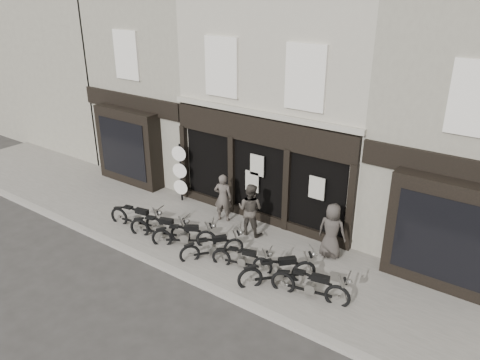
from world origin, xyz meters
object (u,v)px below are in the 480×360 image
Objects in this scene: motorcycle_0 at (137,219)px; man_right at (332,231)px; motorcycle_2 at (185,237)px; motorcycle_4 at (243,261)px; motorcycle_3 at (213,249)px; man_centre at (250,209)px; motorcycle_5 at (278,273)px; motorcycle_6 at (311,288)px; man_left at (223,198)px; advert_sign_post at (180,175)px; motorcycle_1 at (160,230)px.

motorcycle_0 is 6.70m from man_right.
motorcycle_2 is 2.29m from motorcycle_4.
motorcycle_3 is 0.96× the size of man_centre.
motorcycle_5 is 0.85× the size of motorcycle_6.
man_right is at bearing 177.34° from man_centre.
man_centre reaches higher than man_left.
man_centre is (3.45, 1.95, 0.61)m from motorcycle_0.
man_right is at bearing -15.96° from motorcycle_3.
man_centre is (0.11, 1.89, 0.64)m from motorcycle_3.
motorcycle_0 is 1.22× the size of man_right.
man_centre is at bearing 18.79° from motorcycle_0.
motorcycle_5 is (2.38, 0.02, 0.05)m from motorcycle_3.
motorcycle_4 is at bearing 166.53° from motorcycle_6.
man_left is at bearing -4.03° from man_right.
man_centre is (-2.27, 1.87, 0.59)m from motorcycle_5.
advert_sign_post reaches higher than motorcycle_5.
motorcycle_3 reaches higher than motorcycle_4.
advert_sign_post reaches higher than motorcycle_2.
man_right is (2.95, 2.19, 0.62)m from motorcycle_3.
man_centre is at bearing 147.34° from man_left.
motorcycle_4 is 3.21m from man_left.
man_right is at bearing 27.34° from motorcycle_5.
motorcycle_3 is (1.17, -0.01, -0.02)m from motorcycle_2.
motorcycle_5 is at bearing 127.32° from man_left.
advert_sign_post is (-3.67, 0.58, 0.16)m from man_centre.
motorcycle_3 is at bearing -9.69° from motorcycle_0.
motorcycle_0 is 0.99× the size of motorcycle_6.
motorcycle_4 is (4.45, 0.10, -0.05)m from motorcycle_0.
man_centre reaches higher than motorcycle_2.
motorcycle_0 is at bearing 149.27° from motorcycle_2.
man_right is 0.73× the size of advert_sign_post.
man_right is at bearing 8.95° from motorcycle_0.
man_right reaches higher than motorcycle_2.
motorcycle_1 is 5.63m from man_right.
motorcycle_1 is 0.96× the size of motorcycle_6.
advert_sign_post is (-0.23, 2.52, 0.77)m from motorcycle_0.
motorcycle_3 is at bearing -15.87° from motorcycle_1.
man_centre is (2.26, 2.00, 0.61)m from motorcycle_1.
motorcycle_0 is 1.03× the size of motorcycle_1.
man_right is at bearing 158.40° from man_left.
motorcycle_6 reaches higher than motorcycle_3.
man_right is at bearing -16.43° from advert_sign_post.
motorcycle_0 is 1.24× the size of man_left.
motorcycle_2 is at bearing -59.67° from advert_sign_post.
man_centre is 3.72m from advert_sign_post.
advert_sign_post is at bearing -17.52° from man_centre.
motorcycle_3 is 0.79× the size of motorcycle_6.
motorcycle_2 is 0.86× the size of motorcycle_6.
motorcycle_1 is at bearing 32.79° from man_centre.
man_right reaches higher than motorcycle_0.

